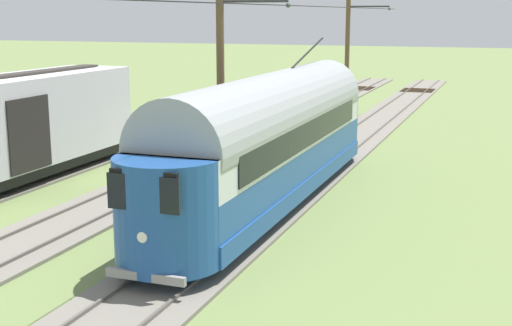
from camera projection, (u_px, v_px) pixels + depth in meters
name	position (u px, v px, depth m)	size (l,w,h in m)	color
ground_plane	(206.00, 160.00, 30.20)	(220.00, 220.00, 0.00)	olive
track_streetcar_siding	(319.00, 166.00, 28.82)	(2.80, 80.00, 0.18)	slate
track_adjacent_siding	(209.00, 158.00, 30.48)	(2.80, 80.00, 0.18)	slate
track_third_siding	(110.00, 150.00, 32.13)	(2.80, 80.00, 0.18)	slate
vintage_streetcar	(271.00, 137.00, 22.82)	(2.65, 17.07, 5.07)	#1E4C93
catenary_pole_foreground	(348.00, 56.00, 43.17)	(2.70, 0.28, 6.98)	brown
catenary_pole_mid_near	(222.00, 86.00, 24.92)	(2.70, 0.28, 6.98)	brown
overhead_wire_run	(293.00, 5.00, 24.18)	(2.49, 43.74, 0.18)	black
track_end_bumper	(223.00, 107.00, 44.24)	(1.80, 0.60, 0.80)	#B2A519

